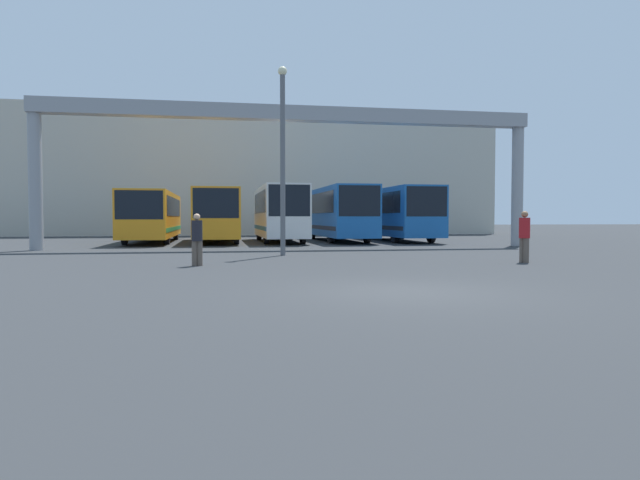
# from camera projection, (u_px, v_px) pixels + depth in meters

# --- Properties ---
(ground_plane) EXTENTS (200.00, 200.00, 0.00)m
(ground_plane) POSITION_uv_depth(u_px,v_px,m) (406.00, 292.00, 11.54)
(ground_plane) COLOR #2D3033
(building_backdrop) EXTENTS (41.73, 12.00, 10.62)m
(building_backdrop) POSITION_uv_depth(u_px,v_px,m) (258.00, 177.00, 53.36)
(building_backdrop) COLOR #B7B2A3
(building_backdrop) RESTS_ON ground
(overhead_gantry) EXTENTS (24.37, 0.80, 6.93)m
(overhead_gantry) POSITION_uv_depth(u_px,v_px,m) (294.00, 131.00, 27.88)
(overhead_gantry) COLOR gray
(overhead_gantry) RESTS_ON ground
(bus_slot_0) EXTENTS (2.59, 12.16, 2.97)m
(bus_slot_0) POSITION_uv_depth(u_px,v_px,m) (153.00, 214.00, 34.65)
(bus_slot_0) COLOR orange
(bus_slot_0) RESTS_ON ground
(bus_slot_1) EXTENTS (2.58, 10.49, 3.12)m
(bus_slot_1) POSITION_uv_depth(u_px,v_px,m) (216.00, 213.00, 34.50)
(bus_slot_1) COLOR orange
(bus_slot_1) RESTS_ON ground
(bus_slot_2) EXTENTS (2.43, 10.06, 3.34)m
(bus_slot_2) POSITION_uv_depth(u_px,v_px,m) (279.00, 211.00, 34.96)
(bus_slot_2) COLOR silver
(bus_slot_2) RESTS_ON ground
(bus_slot_3) EXTENTS (2.54, 11.51, 3.34)m
(bus_slot_3) POSITION_uv_depth(u_px,v_px,m) (338.00, 211.00, 36.35)
(bus_slot_3) COLOR #1959A5
(bus_slot_3) RESTS_ON ground
(bus_slot_4) EXTENTS (2.59, 10.01, 3.32)m
(bus_slot_4) POSITION_uv_depth(u_px,v_px,m) (398.00, 211.00, 36.29)
(bus_slot_4) COLOR #1959A5
(bus_slot_4) RESTS_ON ground
(pedestrian_near_center) EXTENTS (0.36, 0.36, 1.72)m
(pedestrian_near_center) POSITION_uv_depth(u_px,v_px,m) (524.00, 235.00, 18.93)
(pedestrian_near_center) COLOR brown
(pedestrian_near_center) RESTS_ON ground
(pedestrian_near_right) EXTENTS (0.34, 0.34, 1.62)m
(pedestrian_near_right) POSITION_uv_depth(u_px,v_px,m) (197.00, 238.00, 17.65)
(pedestrian_near_right) COLOR brown
(pedestrian_near_right) RESTS_ON ground
(lamp_post) EXTENTS (0.36, 0.36, 7.41)m
(lamp_post) POSITION_uv_depth(u_px,v_px,m) (283.00, 152.00, 22.39)
(lamp_post) COLOR #595B60
(lamp_post) RESTS_ON ground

